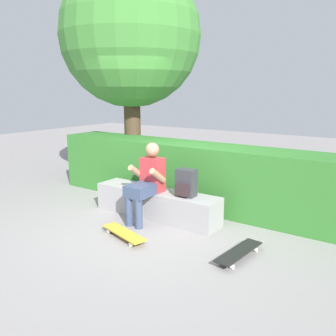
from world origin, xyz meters
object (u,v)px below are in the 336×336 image
object	(u,v)px
backpack_on_bench	(186,183)
bench_main	(156,203)
skateboard_near_person	(124,233)
skateboard_beside_bench	(239,252)
person_skater	(147,180)

from	to	relation	value
backpack_on_bench	bench_main	bearing A→B (deg)	179.00
bench_main	skateboard_near_person	xyz separation A→B (m)	(0.13, -0.92, -0.14)
skateboard_beside_bench	backpack_on_bench	bearing A→B (deg)	152.78
bench_main	person_skater	xyz separation A→B (m)	(-0.02, -0.21, 0.42)
skateboard_beside_bench	backpack_on_bench	size ratio (longest dim) A/B	2.04
skateboard_near_person	skateboard_beside_bench	bearing A→B (deg)	13.08
bench_main	skateboard_near_person	size ratio (longest dim) A/B	2.54
person_skater	skateboard_near_person	bearing A→B (deg)	-78.28
skateboard_near_person	backpack_on_bench	bearing A→B (deg)	65.64
skateboard_beside_bench	person_skater	bearing A→B (deg)	167.82
person_skater	backpack_on_bench	bearing A→B (deg)	20.17
bench_main	backpack_on_bench	distance (m)	0.68
skateboard_near_person	backpack_on_bench	xyz separation A→B (m)	(0.41, 0.91, 0.55)
bench_main	skateboard_beside_bench	xyz separation A→B (m)	(1.63, -0.57, -0.14)
person_skater	skateboard_beside_bench	distance (m)	1.77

